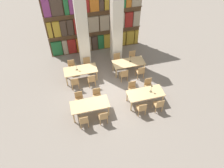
{
  "coord_description": "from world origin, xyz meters",
  "views": [
    {
      "loc": [
        -2.12,
        -8.14,
        8.93
      ],
      "look_at": [
        0.0,
        -0.13,
        0.65
      ],
      "focal_mm": 35.0,
      "sensor_mm": 36.0,
      "label": 1
    }
  ],
  "objects_px": {
    "chair_9": "(72,67)",
    "reading_table_1": "(145,94)",
    "chair_14": "(140,72)",
    "chair_15": "(133,57)",
    "reading_table_0": "(90,105)",
    "chair_13": "(117,60)",
    "desk_lamp_1": "(76,65)",
    "pillar_center": "(117,17)",
    "chair_5": "(132,88)",
    "desk_lamp_0": "(152,87)",
    "chair_2": "(103,117)",
    "reading_table_3": "(129,63)",
    "chair_0": "(84,121)",
    "chair_4": "(142,108)",
    "chair_7": "(148,85)",
    "pillar_left": "(81,22)",
    "chair_6": "(159,105)",
    "desk_lamp_2": "(130,58)",
    "reading_table_2": "(81,71)",
    "chair_1": "(79,99)",
    "chair_11": "(87,64)",
    "chair_12": "(124,75)",
    "chair_8": "(75,83)",
    "chair_10": "(92,80)",
    "chair_3": "(97,95)"
  },
  "relations": [
    {
      "from": "desk_lamp_1",
      "to": "desk_lamp_2",
      "type": "relative_size",
      "value": 1.1
    },
    {
      "from": "chair_2",
      "to": "desk_lamp_1",
      "type": "distance_m",
      "value": 3.53
    },
    {
      "from": "chair_3",
      "to": "chair_7",
      "type": "distance_m",
      "value": 2.86
    },
    {
      "from": "reading_table_1",
      "to": "chair_5",
      "type": "distance_m",
      "value": 0.85
    },
    {
      "from": "desk_lamp_0",
      "to": "chair_12",
      "type": "xyz_separation_m",
      "value": [
        -0.86,
        1.85,
        -0.57
      ]
    },
    {
      "from": "reading_table_1",
      "to": "chair_7",
      "type": "bearing_deg",
      "value": 56.7
    },
    {
      "from": "desk_lamp_0",
      "to": "desk_lamp_2",
      "type": "distance_m",
      "value": 2.61
    },
    {
      "from": "chair_9",
      "to": "reading_table_1",
      "type": "bearing_deg",
      "value": 135.29
    },
    {
      "from": "chair_5",
      "to": "chair_9",
      "type": "xyz_separation_m",
      "value": [
        -2.93,
        2.64,
        0.0
      ]
    },
    {
      "from": "chair_9",
      "to": "chair_13",
      "type": "xyz_separation_m",
      "value": [
        2.81,
        -0.07,
        0.0
      ]
    },
    {
      "from": "chair_4",
      "to": "chair_14",
      "type": "relative_size",
      "value": 1.0
    },
    {
      "from": "pillar_left",
      "to": "chair_13",
      "type": "xyz_separation_m",
      "value": [
        1.89,
        -0.59,
        -2.52
      ]
    },
    {
      "from": "desk_lamp_0",
      "to": "chair_13",
      "type": "distance_m",
      "value": 3.42
    },
    {
      "from": "chair_4",
      "to": "chair_7",
      "type": "relative_size",
      "value": 1.0
    },
    {
      "from": "chair_7",
      "to": "chair_11",
      "type": "height_order",
      "value": "same"
    },
    {
      "from": "chair_0",
      "to": "chair_15",
      "type": "xyz_separation_m",
      "value": [
        3.76,
        3.99,
        0.0
      ]
    },
    {
      "from": "chair_5",
      "to": "desk_lamp_0",
      "type": "bearing_deg",
      "value": 137.27
    },
    {
      "from": "reading_table_0",
      "to": "chair_12",
      "type": "relative_size",
      "value": 2.15
    },
    {
      "from": "chair_4",
      "to": "chair_5",
      "type": "xyz_separation_m",
      "value": [
        0.0,
        1.41,
        0.0
      ]
    },
    {
      "from": "chair_0",
      "to": "desk_lamp_0",
      "type": "bearing_deg",
      "value": 11.43
    },
    {
      "from": "pillar_left",
      "to": "chair_9",
      "type": "height_order",
      "value": "pillar_left"
    },
    {
      "from": "reading_table_3",
      "to": "chair_13",
      "type": "height_order",
      "value": "chair_13"
    },
    {
      "from": "chair_0",
      "to": "reading_table_3",
      "type": "distance_m",
      "value": 4.63
    },
    {
      "from": "chair_8",
      "to": "chair_9",
      "type": "height_order",
      "value": "same"
    },
    {
      "from": "reading_table_0",
      "to": "chair_13",
      "type": "distance_m",
      "value": 4.04
    },
    {
      "from": "chair_14",
      "to": "chair_15",
      "type": "bearing_deg",
      "value": 90.0
    },
    {
      "from": "chair_1",
      "to": "chair_5",
      "type": "bearing_deg",
      "value": -179.88
    },
    {
      "from": "chair_2",
      "to": "chair_9",
      "type": "relative_size",
      "value": 1.0
    },
    {
      "from": "chair_9",
      "to": "chair_15",
      "type": "height_order",
      "value": "same"
    },
    {
      "from": "chair_2",
      "to": "reading_table_2",
      "type": "height_order",
      "value": "chair_2"
    },
    {
      "from": "chair_6",
      "to": "chair_0",
      "type": "bearing_deg",
      "value": -179.91
    },
    {
      "from": "chair_14",
      "to": "desk_lamp_1",
      "type": "bearing_deg",
      "value": 167.05
    },
    {
      "from": "reading_table_3",
      "to": "pillar_center",
      "type": "bearing_deg",
      "value": 107.93
    },
    {
      "from": "chair_0",
      "to": "chair_7",
      "type": "relative_size",
      "value": 1.0
    },
    {
      "from": "chair_10",
      "to": "chair_11",
      "type": "distance_m",
      "value": 1.41
    },
    {
      "from": "pillar_center",
      "to": "desk_lamp_1",
      "type": "distance_m",
      "value": 3.5
    },
    {
      "from": "reading_table_2",
      "to": "chair_9",
      "type": "relative_size",
      "value": 2.15
    },
    {
      "from": "chair_13",
      "to": "desk_lamp_2",
      "type": "distance_m",
      "value": 1.04
    },
    {
      "from": "chair_9",
      "to": "chair_12",
      "type": "bearing_deg",
      "value": 152.21
    },
    {
      "from": "chair_2",
      "to": "chair_11",
      "type": "height_order",
      "value": "same"
    },
    {
      "from": "pillar_left",
      "to": "chair_8",
      "type": "bearing_deg",
      "value": -115.52
    },
    {
      "from": "desk_lamp_2",
      "to": "reading_table_3",
      "type": "bearing_deg",
      "value": -157.25
    },
    {
      "from": "chair_5",
      "to": "desk_lamp_0",
      "type": "relative_size",
      "value": 1.85
    },
    {
      "from": "chair_3",
      "to": "chair_10",
      "type": "bearing_deg",
      "value": -87.85
    },
    {
      "from": "desk_lamp_1",
      "to": "chair_14",
      "type": "height_order",
      "value": "desk_lamp_1"
    },
    {
      "from": "chair_13",
      "to": "chair_2",
      "type": "bearing_deg",
      "value": 65.39
    },
    {
      "from": "chair_10",
      "to": "reading_table_0",
      "type": "bearing_deg",
      "value": -103.4
    },
    {
      "from": "chair_0",
      "to": "desk_lamp_1",
      "type": "height_order",
      "value": "desk_lamp_1"
    },
    {
      "from": "chair_2",
      "to": "chair_0",
      "type": "bearing_deg",
      "value": 180.0
    },
    {
      "from": "reading_table_3",
      "to": "chair_0",
      "type": "bearing_deg",
      "value": -134.75
    }
  ]
}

